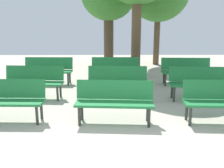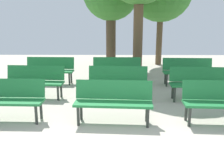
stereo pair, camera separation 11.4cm
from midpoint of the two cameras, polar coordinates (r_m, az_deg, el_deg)
ground_plane at (r=4.05m, az=0.47°, el=-17.02°), size 24.00×24.00×0.00m
bench_r0_c0 at (r=5.82m, az=-22.09°, el=-2.74°), size 1.61×0.52×0.87m
bench_r0_c1 at (r=5.26m, az=0.95°, el=-3.41°), size 1.63×0.58×0.87m
bench_r0_c2 at (r=5.72m, az=24.09°, el=-3.24°), size 1.63×0.58×0.87m
bench_r1_c0 at (r=7.26m, az=-16.50°, el=0.94°), size 1.63×0.58×0.87m
bench_r1_c1 at (r=6.88m, az=1.77°, el=0.82°), size 1.62×0.57×0.87m
bench_r1_c2 at (r=7.14m, az=19.64°, el=0.48°), size 1.62×0.56×0.87m
bench_r2_c0 at (r=8.77m, az=-13.40°, el=3.37°), size 1.62×0.54×0.87m
bench_r2_c1 at (r=8.50m, az=1.48°, el=3.42°), size 1.61×0.51×0.87m
bench_r2_c2 at (r=8.70m, az=16.94°, el=3.05°), size 1.62×0.54×0.87m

